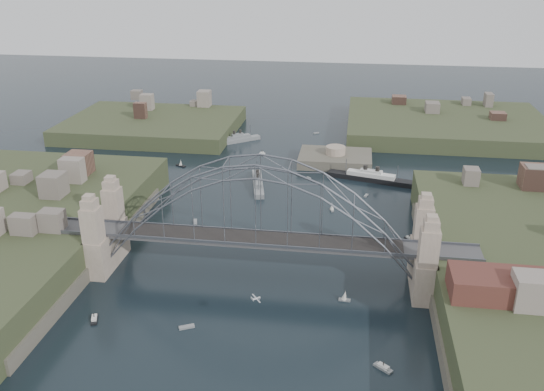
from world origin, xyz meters
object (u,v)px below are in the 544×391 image
Objects in this scene: wharf_shed at (513,287)px; naval_cruiser_far at (237,140)px; bridge at (258,220)px; naval_cruiser_near at (258,183)px; ocean_liner at (371,178)px; fort_island at (335,164)px.

wharf_shed is 1.38× the size of naval_cruiser_far.
naval_cruiser_near is at bearing 99.91° from bridge.
bridge is 90.45m from naval_cruiser_far.
fort_island is at bearing 128.28° from ocean_liner.
naval_cruiser_far is 54.22m from ocean_liner.
wharf_shed reaches higher than naval_cruiser_far.
wharf_shed is 1.03× the size of naval_cruiser_near.
naval_cruiser_far is at bearing 104.30° from bridge.
wharf_shed is at bearing -49.78° from naval_cruiser_near.
naval_cruiser_far is at bearing 145.79° from ocean_liner.
wharf_shed is 121.04m from naval_cruiser_far.
fort_island reaches higher than naval_cruiser_far.
fort_island is 90.48m from wharf_shed.
naval_cruiser_near is (-52.37, 61.93, -9.10)m from wharf_shed.
naval_cruiser_far is 0.59× the size of ocean_liner.
naval_cruiser_near is at bearing -164.63° from ocean_liner.
bridge reaches higher than wharf_shed.
bridge is at bearing 162.35° from wharf_shed.
fort_island is 1.10× the size of wharf_shed.
ocean_liner is at bearing 106.83° from wharf_shed.
bridge is at bearing -111.89° from ocean_liner.
naval_cruiser_far is at bearing 123.24° from wharf_shed.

